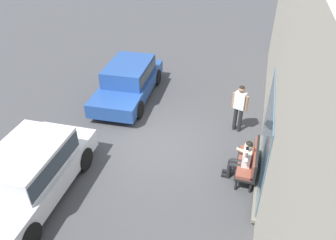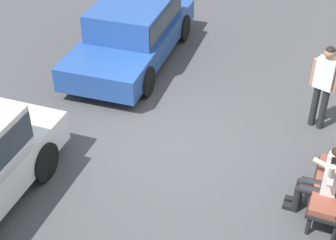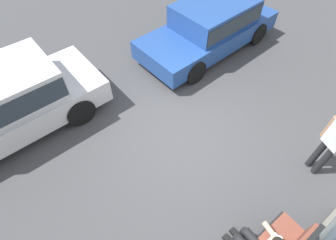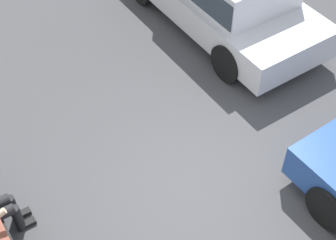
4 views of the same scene
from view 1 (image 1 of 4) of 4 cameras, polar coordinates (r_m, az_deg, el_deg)
ground_plane at (r=10.74m, az=-1.51°, el=-4.35°), size 60.00×60.00×0.00m
building_facade at (r=8.90m, az=19.73°, el=6.84°), size 18.00×0.51×5.79m
bench at (r=9.55m, az=14.14°, el=-6.95°), size 1.46×0.55×0.98m
person_on_phone at (r=9.36m, az=12.85°, el=-6.63°), size 0.73×0.74×1.32m
parked_car_near at (r=13.16m, az=-6.85°, el=7.09°), size 4.49×2.05×1.40m
parked_car_mid at (r=9.27m, az=-23.06°, el=-8.27°), size 4.52×2.02×1.51m
pedestrian_standing at (r=11.11m, az=12.36°, el=2.62°), size 0.30×0.53×1.73m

